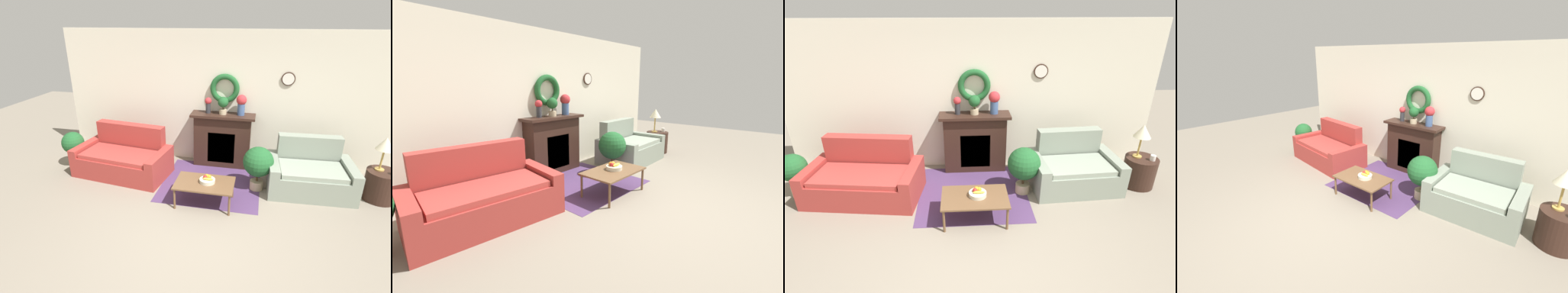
% 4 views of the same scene
% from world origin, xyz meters
% --- Properties ---
extents(ground_plane, '(16.00, 16.00, 0.00)m').
position_xyz_m(ground_plane, '(0.00, 0.00, 0.00)').
color(ground_plane, gray).
extents(floor_rug, '(1.80, 1.72, 0.01)m').
position_xyz_m(floor_rug, '(-0.06, 1.72, 0.00)').
color(floor_rug, '#4C335B').
rests_on(floor_rug, ground_plane).
extents(wall_back, '(6.80, 0.17, 2.70)m').
position_xyz_m(wall_back, '(0.00, 2.77, 1.36)').
color(wall_back, beige).
rests_on(wall_back, ground_plane).
extents(fireplace, '(1.28, 0.41, 1.11)m').
position_xyz_m(fireplace, '(0.02, 2.57, 0.56)').
color(fireplace, '#331E16').
rests_on(fireplace, ground_plane).
extents(couch_left, '(1.90, 1.16, 0.93)m').
position_xyz_m(couch_left, '(-1.83, 1.78, 0.31)').
color(couch_left, '#9E332D').
rests_on(couch_left, ground_plane).
extents(loveseat_right, '(1.50, 1.04, 0.92)m').
position_xyz_m(loveseat_right, '(1.68, 1.89, 0.31)').
color(loveseat_right, gray).
rests_on(loveseat_right, ground_plane).
extents(coffee_table, '(0.97, 0.62, 0.39)m').
position_xyz_m(coffee_table, '(-0.06, 1.04, 0.36)').
color(coffee_table, brown).
rests_on(coffee_table, ground_plane).
extents(fruit_bowl, '(0.26, 0.26, 0.12)m').
position_xyz_m(fruit_bowl, '(-0.02, 1.06, 0.43)').
color(fruit_bowl, beige).
rests_on(fruit_bowl, coffee_table).
extents(side_table_by_loveseat, '(0.54, 0.54, 0.53)m').
position_xyz_m(side_table_by_loveseat, '(2.84, 1.80, 0.26)').
color(side_table_by_loveseat, '#331E16').
rests_on(side_table_by_loveseat, ground_plane).
extents(table_lamp, '(0.28, 0.28, 0.58)m').
position_xyz_m(table_lamp, '(2.77, 1.86, 0.98)').
color(table_lamp, '#B28E42').
rests_on(table_lamp, side_table_by_loveseat).
extents(vase_on_mantel_left, '(0.14, 0.14, 0.32)m').
position_xyz_m(vase_on_mantel_left, '(-0.29, 2.58, 1.30)').
color(vase_on_mantel_left, '#2D2D33').
rests_on(vase_on_mantel_left, fireplace).
extents(vase_on_mantel_right, '(0.20, 0.20, 0.40)m').
position_xyz_m(vase_on_mantel_right, '(0.37, 2.58, 1.35)').
color(vase_on_mantel_right, '#3D5684').
rests_on(vase_on_mantel_right, fireplace).
extents(potted_plant_on_mantel, '(0.21, 0.21, 0.35)m').
position_xyz_m(potted_plant_on_mantel, '(0.01, 2.56, 1.32)').
color(potted_plant_on_mantel, tan).
rests_on(potted_plant_on_mantel, fireplace).
extents(potted_plant_floor_by_couch, '(0.45, 0.45, 0.75)m').
position_xyz_m(potted_plant_floor_by_couch, '(-2.95, 1.83, 0.48)').
color(potted_plant_floor_by_couch, tan).
rests_on(potted_plant_floor_by_couch, ground_plane).
extents(potted_plant_floor_by_loveseat, '(0.54, 0.54, 0.81)m').
position_xyz_m(potted_plant_floor_by_loveseat, '(0.78, 1.70, 0.52)').
color(potted_plant_floor_by_loveseat, tan).
rests_on(potted_plant_floor_by_loveseat, ground_plane).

